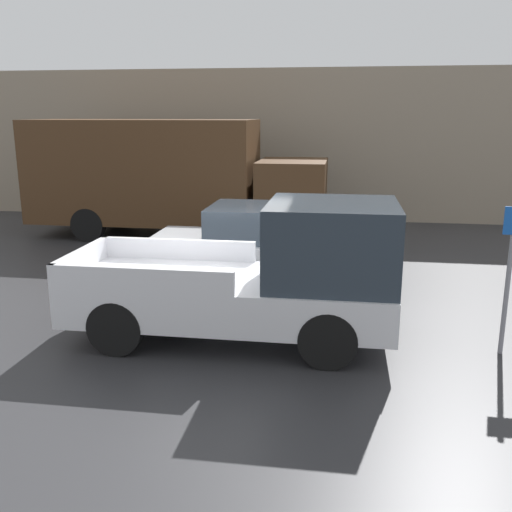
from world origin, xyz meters
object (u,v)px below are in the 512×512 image
at_px(pickup_truck, 265,277).
at_px(delivery_truck, 166,175).
at_px(car, 271,245).
at_px(parking_sign, 509,269).

distance_m(pickup_truck, delivery_truck, 8.44).
bearing_deg(car, pickup_truck, -84.72).
relative_size(pickup_truck, delivery_truck, 0.60).
relative_size(pickup_truck, parking_sign, 2.16).
height_order(pickup_truck, parking_sign, parking_sign).
xyz_separation_m(pickup_truck, parking_sign, (3.56, 0.01, 0.28)).
bearing_deg(parking_sign, delivery_truck, 135.01).
bearing_deg(delivery_truck, car, -51.30).
distance_m(delivery_truck, parking_sign, 10.54).
bearing_deg(delivery_truck, parking_sign, -44.99).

